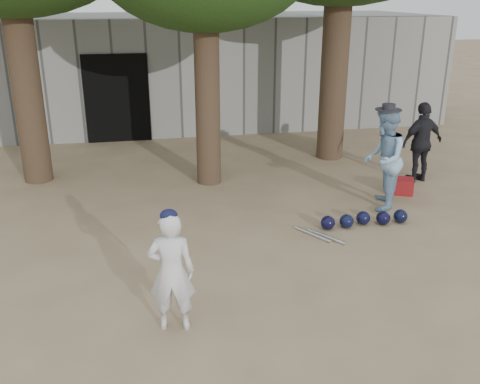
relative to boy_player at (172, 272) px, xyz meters
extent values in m
plane|color=#937C5E|center=(0.51, 0.70, -0.71)|extent=(70.00, 70.00, 0.00)
imported|color=silver|center=(0.00, 0.00, 0.00)|extent=(0.56, 0.41, 1.42)
imported|color=#84AACC|center=(3.89, 2.95, 0.19)|extent=(1.00, 1.08, 1.79)
imported|color=black|center=(5.28, 4.13, 0.10)|extent=(1.00, 0.57, 1.61)
cube|color=maroon|center=(4.61, 3.52, -0.56)|extent=(0.52, 0.47, 0.30)
cube|color=gray|center=(0.51, 8.70, 0.79)|extent=(16.00, 0.35, 3.00)
cube|color=black|center=(-0.69, 8.50, 0.39)|extent=(1.60, 0.08, 2.20)
cube|color=slate|center=(0.51, 11.20, 0.79)|extent=(16.00, 5.00, 3.00)
sphere|color=black|center=(2.66, 2.22, -0.59)|extent=(0.23, 0.23, 0.23)
sphere|color=black|center=(2.98, 2.22, -0.59)|extent=(0.23, 0.23, 0.23)
sphere|color=black|center=(3.30, 2.30, -0.59)|extent=(0.23, 0.23, 0.23)
sphere|color=black|center=(3.62, 2.23, -0.59)|extent=(0.23, 0.23, 0.23)
sphere|color=black|center=(3.94, 2.25, -0.59)|extent=(0.23, 0.23, 0.23)
cylinder|color=silver|center=(2.35, 2.03, -0.68)|extent=(0.42, 0.65, 0.06)
cylinder|color=silver|center=(2.53, 1.91, -0.68)|extent=(0.44, 0.63, 0.06)
cylinder|color=brown|center=(-2.29, 5.70, 2.04)|extent=(0.56, 0.56, 5.50)
cylinder|color=brown|center=(1.11, 4.90, 1.79)|extent=(0.48, 0.48, 5.00)
cylinder|color=brown|center=(4.11, 6.10, 2.19)|extent=(0.60, 0.60, 5.80)
camera|label=1|loc=(-0.28, -5.25, 2.89)|focal=40.00mm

